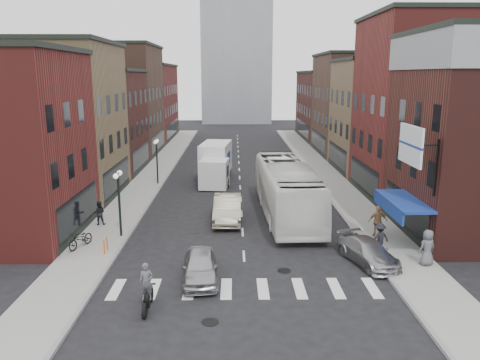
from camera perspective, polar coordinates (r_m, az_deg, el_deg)
name	(u,v)px	position (r m, az deg, el deg)	size (l,w,h in m)	color
ground	(244,263)	(25.00, 0.53, -10.11)	(160.00, 160.00, 0.00)	black
sidewalk_left	(153,175)	(46.74, -10.53, 0.60)	(3.00, 74.00, 0.15)	gray
sidewalk_right	(325,175)	(46.93, 10.38, 0.66)	(3.00, 74.00, 0.15)	gray
curb_left	(169,176)	(46.53, -8.71, 0.52)	(0.20, 74.00, 0.16)	gray
curb_right	(310,175)	(46.68, 8.57, 0.57)	(0.20, 74.00, 0.16)	gray
crosswalk_stripes	(246,289)	(22.27, 0.70, -13.11)	(12.00, 2.20, 0.01)	silver
bldg_left_mid_a	(50,121)	(39.93, -22.13, 6.68)	(10.30, 10.20, 12.30)	olive
bldg_left_mid_b	(90,121)	(49.43, -17.87, 6.82)	(10.30, 10.20, 10.30)	#421B17
bldg_left_far_a	(116,100)	(59.90, -14.90, 9.37)	(10.30, 12.20, 13.30)	#4C3126
bldg_left_far_b	(139,102)	(73.59, -12.22, 9.26)	(10.30, 16.20, 11.30)	maroon
bldg_right_mid_a	(430,108)	(40.24, 22.20, 8.15)	(10.30, 10.20, 14.30)	maroon
bldg_right_mid_b	(388,116)	(49.69, 17.63, 7.44)	(10.30, 10.20, 11.30)	olive
bldg_right_far_a	(360,104)	(60.18, 14.40, 8.93)	(10.30, 12.20, 12.30)	#4C3126
bldg_right_far_b	(335,105)	(73.83, 11.56, 8.91)	(10.30, 16.20, 10.30)	#421B17
awning_blue	(400,202)	(28.13, 18.94, -2.55)	(1.80, 5.00, 0.78)	navy
billboard_sign	(412,146)	(25.49, 20.26, 3.88)	(1.52, 3.00, 3.70)	black
streetlamp_near	(119,192)	(28.72, -14.57, -1.38)	(0.32, 1.22, 4.11)	black
streetlamp_far	(157,153)	(42.16, -10.12, 3.24)	(0.32, 1.22, 4.11)	black
bike_rack	(106,245)	(26.95, -16.06, -7.65)	(0.08, 0.68, 0.80)	#D8590C
box_truck	(215,164)	(43.10, -3.03, 2.02)	(3.03, 8.23, 3.48)	white
motorcycle_rider	(147,289)	(20.37, -11.30, -12.85)	(0.62, 2.08, 2.12)	black
transit_bus	(286,189)	(32.83, 5.66, -1.14)	(3.15, 13.45, 3.75)	white
sedan_left_near	(200,267)	(22.90, -4.88, -10.47)	(1.65, 4.10, 1.40)	#ACACB0
sedan_left_far	(227,209)	(31.66, -1.55, -3.51)	(1.82, 5.22, 1.72)	beige
curb_car	(368,252)	(25.67, 15.37, -8.46)	(1.76, 4.32, 1.25)	#A5A6AA
parked_bicycle	(81,239)	(28.04, -18.85, -6.82)	(0.67, 1.91, 1.01)	black
ped_left_solo	(99,213)	(31.75, -16.78, -3.87)	(0.76, 0.44, 1.57)	black
ped_right_a	(380,238)	(26.86, 16.67, -6.78)	(1.08, 0.53, 1.66)	black
ped_right_b	(378,221)	(29.35, 16.46, -4.83)	(1.13, 0.57, 1.93)	#9C744F
ped_right_c	(427,248)	(25.90, 21.87, -7.65)	(0.92, 0.60, 1.88)	#53555B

